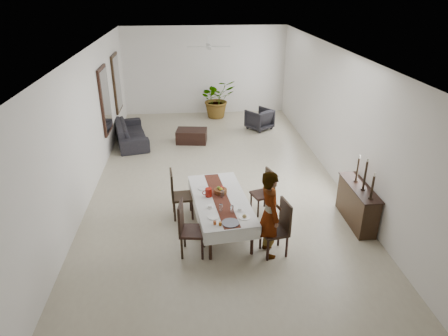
% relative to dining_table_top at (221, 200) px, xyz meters
% --- Properties ---
extents(floor, '(6.00, 12.00, 0.00)m').
position_rel_dining_table_top_xyz_m(floor, '(0.06, 1.97, -0.64)').
color(floor, '#BCB295').
rests_on(floor, ground).
extents(ceiling, '(6.00, 12.00, 0.02)m').
position_rel_dining_table_top_xyz_m(ceiling, '(0.06, 1.97, 2.56)').
color(ceiling, silver).
rests_on(ceiling, wall_back).
extents(wall_back, '(6.00, 0.02, 3.20)m').
position_rel_dining_table_top_xyz_m(wall_back, '(0.06, 7.97, 0.96)').
color(wall_back, white).
rests_on(wall_back, floor).
extents(wall_front, '(6.00, 0.02, 3.20)m').
position_rel_dining_table_top_xyz_m(wall_front, '(0.06, -4.03, 0.96)').
color(wall_front, white).
rests_on(wall_front, floor).
extents(wall_left, '(0.02, 12.00, 3.20)m').
position_rel_dining_table_top_xyz_m(wall_left, '(-2.94, 1.97, 0.96)').
color(wall_left, white).
rests_on(wall_left, floor).
extents(wall_right, '(0.02, 12.00, 3.20)m').
position_rel_dining_table_top_xyz_m(wall_right, '(3.06, 1.97, 0.96)').
color(wall_right, white).
rests_on(wall_right, floor).
extents(dining_table_top, '(1.12, 2.21, 0.04)m').
position_rel_dining_table_top_xyz_m(dining_table_top, '(0.00, 0.00, 0.00)').
color(dining_table_top, black).
rests_on(dining_table_top, table_leg_fl).
extents(table_leg_fl, '(0.07, 0.07, 0.62)m').
position_rel_dining_table_top_xyz_m(table_leg_fl, '(-0.27, -1.05, -0.33)').
color(table_leg_fl, black).
rests_on(table_leg_fl, floor).
extents(table_leg_fr, '(0.07, 0.07, 0.62)m').
position_rel_dining_table_top_xyz_m(table_leg_fr, '(0.50, -0.96, -0.33)').
color(table_leg_fr, black).
rests_on(table_leg_fr, floor).
extents(table_leg_bl, '(0.07, 0.07, 0.62)m').
position_rel_dining_table_top_xyz_m(table_leg_bl, '(-0.50, 0.96, -0.33)').
color(table_leg_bl, black).
rests_on(table_leg_bl, floor).
extents(table_leg_br, '(0.07, 0.07, 0.62)m').
position_rel_dining_table_top_xyz_m(table_leg_br, '(0.27, 1.05, -0.33)').
color(table_leg_br, black).
rests_on(table_leg_br, floor).
extents(tablecloth_top, '(1.30, 2.39, 0.01)m').
position_rel_dining_table_top_xyz_m(tablecloth_top, '(0.00, 0.00, 0.03)').
color(tablecloth_top, silver).
rests_on(tablecloth_top, dining_table_top).
extents(tablecloth_drape_left, '(0.27, 2.27, 0.27)m').
position_rel_dining_table_top_xyz_m(tablecloth_drape_left, '(-0.51, -0.06, -0.10)').
color(tablecloth_drape_left, white).
rests_on(tablecloth_drape_left, dining_table_top).
extents(tablecloth_drape_right, '(0.27, 2.27, 0.27)m').
position_rel_dining_table_top_xyz_m(tablecloth_drape_right, '(0.51, 0.06, -0.10)').
color(tablecloth_drape_right, silver).
rests_on(tablecloth_drape_right, dining_table_top).
extents(tablecloth_drape_near, '(1.04, 0.13, 0.27)m').
position_rel_dining_table_top_xyz_m(tablecloth_drape_near, '(0.13, -1.13, -0.10)').
color(tablecloth_drape_near, white).
rests_on(tablecloth_drape_near, dining_table_top).
extents(tablecloth_drape_far, '(1.04, 0.13, 0.27)m').
position_rel_dining_table_top_xyz_m(tablecloth_drape_far, '(-0.13, 1.13, -0.10)').
color(tablecloth_drape_far, white).
rests_on(tablecloth_drape_far, dining_table_top).
extents(table_runner, '(0.56, 2.23, 0.00)m').
position_rel_dining_table_top_xyz_m(table_runner, '(0.00, 0.00, 0.03)').
color(table_runner, maroon).
rests_on(table_runner, tablecloth_top).
extents(red_pitcher, '(0.15, 0.15, 0.18)m').
position_rel_dining_table_top_xyz_m(red_pitcher, '(-0.23, 0.11, 0.12)').
color(red_pitcher, maroon).
rests_on(red_pitcher, tablecloth_top).
extents(pitcher_handle, '(0.11, 0.03, 0.11)m').
position_rel_dining_table_top_xyz_m(pitcher_handle, '(-0.31, 0.10, 0.12)').
color(pitcher_handle, '#9C0E0B').
rests_on(pitcher_handle, red_pitcher).
extents(wine_glass_near, '(0.06, 0.06, 0.15)m').
position_rel_dining_table_top_xyz_m(wine_glass_near, '(0.17, -0.56, 0.11)').
color(wine_glass_near, white).
rests_on(wine_glass_near, tablecloth_top).
extents(wine_glass_mid, '(0.06, 0.06, 0.15)m').
position_rel_dining_table_top_xyz_m(wine_glass_mid, '(-0.03, -0.49, 0.11)').
color(wine_glass_mid, white).
rests_on(wine_glass_mid, tablecloth_top).
extents(wine_glass_far, '(0.06, 0.06, 0.15)m').
position_rel_dining_table_top_xyz_m(wine_glass_far, '(0.04, 0.05, 0.11)').
color(wine_glass_far, white).
rests_on(wine_glass_far, tablecloth_top).
extents(teacup_right, '(0.08, 0.08, 0.05)m').
position_rel_dining_table_top_xyz_m(teacup_right, '(0.32, -0.50, 0.06)').
color(teacup_right, silver).
rests_on(teacup_right, saucer_right).
extents(saucer_right, '(0.13, 0.13, 0.01)m').
position_rel_dining_table_top_xyz_m(saucer_right, '(0.32, -0.50, 0.04)').
color(saucer_right, white).
rests_on(saucer_right, tablecloth_top).
extents(teacup_left, '(0.08, 0.08, 0.05)m').
position_rel_dining_table_top_xyz_m(teacup_left, '(-0.23, -0.34, 0.06)').
color(teacup_left, white).
rests_on(teacup_left, saucer_left).
extents(saucer_left, '(0.13, 0.13, 0.01)m').
position_rel_dining_table_top_xyz_m(saucer_left, '(-0.23, -0.34, 0.04)').
color(saucer_left, white).
rests_on(saucer_left, tablecloth_top).
extents(plate_near_right, '(0.21, 0.21, 0.01)m').
position_rel_dining_table_top_xyz_m(plate_near_right, '(0.38, -0.76, 0.04)').
color(plate_near_right, white).
rests_on(plate_near_right, tablecloth_top).
extents(bread_near_right, '(0.08, 0.08, 0.08)m').
position_rel_dining_table_top_xyz_m(bread_near_right, '(0.38, -0.76, 0.06)').
color(bread_near_right, tan).
rests_on(bread_near_right, plate_near_right).
extents(plate_near_left, '(0.21, 0.21, 0.01)m').
position_rel_dining_table_top_xyz_m(plate_near_left, '(-0.19, -0.69, 0.04)').
color(plate_near_left, white).
rests_on(plate_near_left, tablecloth_top).
extents(plate_far_left, '(0.21, 0.21, 0.01)m').
position_rel_dining_table_top_xyz_m(plate_far_left, '(-0.34, 0.45, 0.04)').
color(plate_far_left, silver).
rests_on(plate_far_left, tablecloth_top).
extents(serving_tray, '(0.32, 0.32, 0.02)m').
position_rel_dining_table_top_xyz_m(serving_tray, '(0.11, -0.92, 0.04)').
color(serving_tray, '#39383D').
rests_on(serving_tray, tablecloth_top).
extents(jam_jar_a, '(0.06, 0.06, 0.07)m').
position_rel_dining_table_top_xyz_m(jam_jar_a, '(-0.08, -0.97, 0.07)').
color(jam_jar_a, '#955215').
rests_on(jam_jar_a, tablecloth_top).
extents(jam_jar_b, '(0.06, 0.06, 0.07)m').
position_rel_dining_table_top_xyz_m(jam_jar_b, '(-0.18, -0.93, 0.07)').
color(jam_jar_b, '#883813').
rests_on(jam_jar_b, tablecloth_top).
extents(fruit_basket, '(0.27, 0.27, 0.09)m').
position_rel_dining_table_top_xyz_m(fruit_basket, '(0.02, 0.22, 0.08)').
color(fruit_basket, brown).
rests_on(fruit_basket, tablecloth_top).
extents(fruit_red, '(0.08, 0.08, 0.08)m').
position_rel_dining_table_top_xyz_m(fruit_red, '(0.04, 0.25, 0.14)').
color(fruit_red, '#A41710').
rests_on(fruit_red, fruit_basket).
extents(fruit_green, '(0.07, 0.07, 0.07)m').
position_rel_dining_table_top_xyz_m(fruit_green, '(-0.02, 0.25, 0.14)').
color(fruit_green, olive).
rests_on(fruit_green, fruit_basket).
extents(fruit_yellow, '(0.07, 0.07, 0.07)m').
position_rel_dining_table_top_xyz_m(fruit_yellow, '(0.02, 0.18, 0.14)').
color(fruit_yellow, gold).
rests_on(fruit_yellow, fruit_basket).
extents(chair_right_near_seat, '(0.53, 0.53, 0.05)m').
position_rel_dining_table_top_xyz_m(chair_right_near_seat, '(0.91, -0.96, -0.17)').
color(chair_right_near_seat, black).
rests_on(chair_right_near_seat, chair_right_near_leg_fl).
extents(chair_right_near_leg_fl, '(0.05, 0.05, 0.45)m').
position_rel_dining_table_top_xyz_m(chair_right_near_leg_fl, '(1.12, -1.10, -0.42)').
color(chair_right_near_leg_fl, black).
rests_on(chair_right_near_leg_fl, floor).
extents(chair_right_near_leg_fr, '(0.05, 0.05, 0.45)m').
position_rel_dining_table_top_xyz_m(chair_right_near_leg_fr, '(1.05, -0.74, -0.42)').
color(chair_right_near_leg_fr, black).
rests_on(chair_right_near_leg_fr, floor).
extents(chair_right_near_leg_bl, '(0.05, 0.05, 0.45)m').
position_rel_dining_table_top_xyz_m(chair_right_near_leg_bl, '(0.76, -1.17, -0.42)').
color(chair_right_near_leg_bl, black).
rests_on(chair_right_near_leg_bl, floor).
extents(chair_right_near_leg_br, '(0.05, 0.05, 0.45)m').
position_rel_dining_table_top_xyz_m(chair_right_near_leg_br, '(0.69, -0.81, -0.42)').
color(chair_right_near_leg_br, black).
rests_on(chair_right_near_leg_br, floor).
extents(chair_right_near_back, '(0.13, 0.45, 0.58)m').
position_rel_dining_table_top_xyz_m(chair_right_near_back, '(1.11, -0.92, 0.14)').
color(chair_right_near_back, black).
rests_on(chair_right_near_back, chair_right_near_seat).
extents(chair_right_far_seat, '(0.52, 0.52, 0.05)m').
position_rel_dining_table_top_xyz_m(chair_right_far_seat, '(0.94, 0.52, -0.21)').
color(chair_right_far_seat, black).
rests_on(chair_right_far_seat, chair_right_far_leg_fl).
extents(chair_right_far_leg_fl, '(0.05, 0.05, 0.41)m').
position_rel_dining_table_top_xyz_m(chair_right_far_leg_fl, '(1.16, 0.41, -0.44)').
color(chair_right_far_leg_fl, black).
rests_on(chair_right_far_leg_fl, floor).
extents(chair_right_far_leg_fr, '(0.05, 0.05, 0.41)m').
position_rel_dining_table_top_xyz_m(chair_right_far_leg_fr, '(1.05, 0.73, -0.44)').
color(chair_right_far_leg_fr, black).
rests_on(chair_right_far_leg_fr, floor).
extents(chair_right_far_leg_bl, '(0.05, 0.05, 0.41)m').
position_rel_dining_table_top_xyz_m(chair_right_far_leg_bl, '(0.83, 0.30, -0.44)').
color(chair_right_far_leg_bl, black).
rests_on(chair_right_far_leg_bl, floor).
extents(chair_right_far_leg_br, '(0.05, 0.05, 0.41)m').
position_rel_dining_table_top_xyz_m(chair_right_far_leg_br, '(0.73, 0.62, -0.44)').
color(chair_right_far_leg_br, black).
rests_on(chair_right_far_leg_br, floor).
extents(chair_right_far_back, '(0.16, 0.41, 0.53)m').
position_rel_dining_table_top_xyz_m(chair_right_far_back, '(1.12, 0.57, 0.08)').
color(chair_right_far_back, black).
rests_on(chair_right_far_back, chair_right_far_seat).
extents(chair_left_near_seat, '(0.51, 0.51, 0.05)m').
position_rel_dining_table_top_xyz_m(chair_left_near_seat, '(-0.58, -0.83, -0.17)').
color(chair_left_near_seat, black).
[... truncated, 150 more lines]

